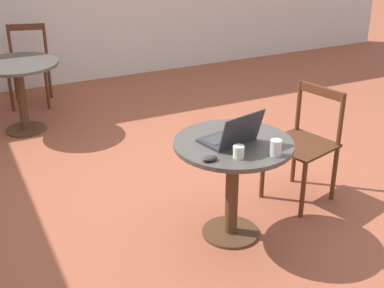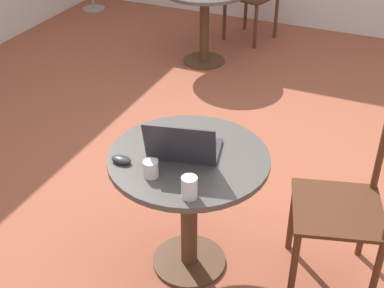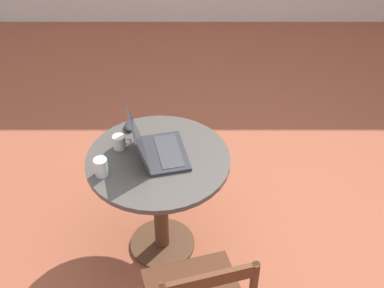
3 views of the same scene
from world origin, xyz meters
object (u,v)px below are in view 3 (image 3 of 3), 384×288
Objects in this scene: mouse at (130,126)px; mug at (120,142)px; laptop at (157,149)px; cafe_table_near at (159,180)px; drinking_glass at (101,167)px.

mug is at bearing -101.50° from mouse.
cafe_table_near is at bearing -74.46° from laptop.
cafe_table_near is at bearing -56.42° from mouse.
laptop is at bearing -18.15° from mug.
drinking_glass is at bearing -105.18° from mouse.
cafe_table_near is at bearing -23.02° from mug.
mouse is at bearing 74.82° from drinking_glass.
mug reaches higher than mouse.
drinking_glass reaches higher than cafe_table_near.
laptop is 0.22m from mug.
cafe_table_near is at bearing 24.51° from drinking_glass.
mouse is 0.94× the size of mug.
drinking_glass reaches higher than mouse.
mug is at bearing 161.85° from laptop.
mouse is (-0.17, 0.25, -0.03)m from laptop.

